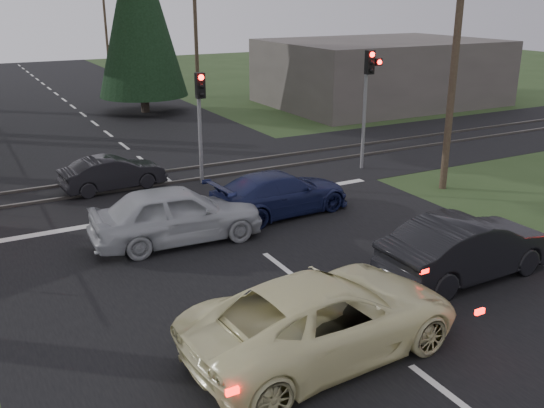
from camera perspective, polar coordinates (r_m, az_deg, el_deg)
ground at (r=13.66m, az=6.86°, el=-10.35°), size 120.00×120.00×0.00m
road at (r=21.90m, az=-8.24°, el=1.11°), size 14.00×100.00×0.01m
rail_corridor at (r=23.71m, az=-9.93°, el=2.41°), size 120.00×8.00×0.01m
stop_line at (r=20.29m, az=-6.46°, el=-0.25°), size 13.00×0.35×0.00m
rail_near at (r=22.97m, az=-9.29°, el=2.02°), size 120.00×0.12×0.10m
rail_far at (r=24.43m, az=-10.54°, el=2.98°), size 120.00×0.12×0.10m
traffic_signal_right at (r=24.26m, az=9.07°, el=10.85°), size 0.68×0.48×4.70m
traffic_signal_center at (r=22.18m, az=-6.75°, el=8.87°), size 0.32×0.48×4.10m
utility_pole_near at (r=22.12m, az=16.86°, el=13.20°), size 1.80×0.26×9.00m
utility_pole_mid at (r=42.61m, az=-7.21°, el=16.28°), size 1.80×0.26×9.00m
utility_pole_far at (r=66.50m, az=-15.47°, el=16.71°), size 1.80×0.26×9.00m
conifer_tree at (r=37.17m, az=-12.45°, el=17.57°), size 5.20×5.20×11.00m
building_right at (r=40.60m, az=10.19°, el=12.14°), size 14.00×10.00×4.00m
cream_coupe at (r=11.96m, az=4.96°, el=-10.52°), size 5.84×3.03×1.57m
dark_hatchback at (r=15.75m, az=17.94°, el=-3.91°), size 4.79×1.77×1.56m
silver_car at (r=17.32m, az=-8.95°, el=-0.94°), size 4.94×2.21×1.65m
blue_sedan at (r=19.35m, az=0.75°, el=1.02°), size 4.89×2.35×1.37m
dark_car_far at (r=22.57m, az=-14.74°, el=2.81°), size 3.76×1.57×1.21m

